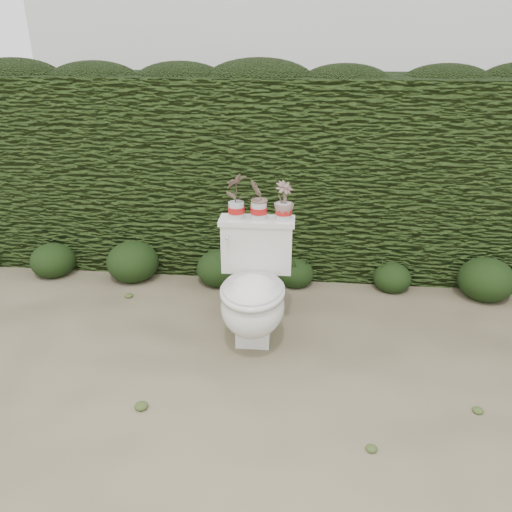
# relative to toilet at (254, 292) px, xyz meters

# --- Properties ---
(ground) EXTENTS (60.00, 60.00, 0.00)m
(ground) POSITION_rel_toilet_xyz_m (-0.07, -0.19, -0.36)
(ground) COLOR gray
(ground) RESTS_ON ground
(hedge) EXTENTS (8.00, 1.00, 1.60)m
(hedge) POSITION_rel_toilet_xyz_m (-0.07, 1.41, 0.44)
(hedge) COLOR #314818
(hedge) RESTS_ON ground
(house_wall) EXTENTS (8.00, 3.50, 4.00)m
(house_wall) POSITION_rel_toilet_xyz_m (0.53, 5.81, 1.64)
(house_wall) COLOR silver
(house_wall) RESTS_ON ground
(toilet) EXTENTS (0.50, 0.69, 0.78)m
(toilet) POSITION_rel_toilet_xyz_m (0.00, 0.00, 0.00)
(toilet) COLOR silver
(toilet) RESTS_ON ground
(potted_plant_left) EXTENTS (0.18, 0.18, 0.30)m
(potted_plant_left) POSITION_rel_toilet_xyz_m (-0.14, 0.24, 0.57)
(potted_plant_left) COLOR #247524
(potted_plant_left) RESTS_ON toilet
(potted_plant_center) EXTENTS (0.13, 0.15, 0.25)m
(potted_plant_center) POSITION_rel_toilet_xyz_m (0.01, 0.24, 0.55)
(potted_plant_center) COLOR #247524
(potted_plant_center) RESTS_ON toilet
(potted_plant_right) EXTENTS (0.19, 0.19, 0.24)m
(potted_plant_right) POSITION_rel_toilet_xyz_m (0.17, 0.24, 0.54)
(potted_plant_right) COLOR #247524
(potted_plant_right) RESTS_ON toilet
(liriope_clump_1) EXTENTS (0.37, 0.37, 0.30)m
(liriope_clump_1) POSITION_rel_toilet_xyz_m (-1.83, 0.83, -0.21)
(liriope_clump_1) COLOR black
(liriope_clump_1) RESTS_ON ground
(liriope_clump_2) EXTENTS (0.43, 0.43, 0.35)m
(liriope_clump_2) POSITION_rel_toilet_xyz_m (-1.12, 0.83, -0.18)
(liriope_clump_2) COLOR black
(liriope_clump_2) RESTS_ON ground
(liriope_clump_3) EXTENTS (0.38, 0.38, 0.30)m
(liriope_clump_3) POSITION_rel_toilet_xyz_m (-0.38, 0.82, -0.20)
(liriope_clump_3) COLOR black
(liriope_clump_3) RESTS_ON ground
(liriope_clump_4) EXTENTS (0.30, 0.30, 0.24)m
(liriope_clump_4) POSITION_rel_toilet_xyz_m (0.25, 0.86, -0.23)
(liriope_clump_4) COLOR black
(liriope_clump_4) RESTS_ON ground
(liriope_clump_5) EXTENTS (0.30, 0.30, 0.24)m
(liriope_clump_5) POSITION_rel_toilet_xyz_m (1.03, 0.86, -0.23)
(liriope_clump_5) COLOR black
(liriope_clump_5) RESTS_ON ground
(liriope_clump_6) EXTENTS (0.43, 0.43, 0.34)m
(liriope_clump_6) POSITION_rel_toilet_xyz_m (1.73, 0.80, -0.18)
(liriope_clump_6) COLOR black
(liriope_clump_6) RESTS_ON ground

